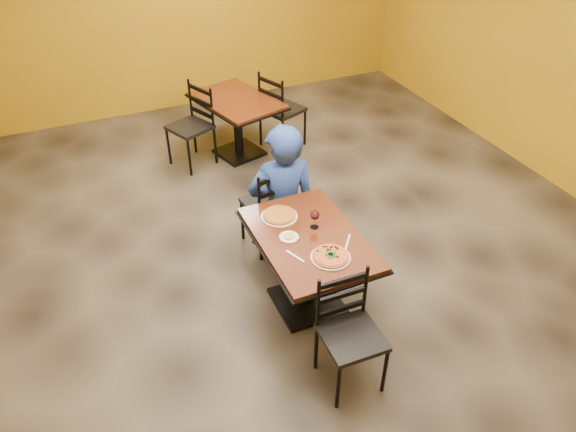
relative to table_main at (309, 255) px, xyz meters
name	(u,v)px	position (x,y,z in m)	size (l,w,h in m)	color
floor	(285,268)	(0.00, 0.50, -0.56)	(7.00, 8.00, 0.01)	black
wall_back	(166,2)	(0.00, 4.50, 0.94)	(7.00, 0.01, 3.00)	#BE9715
table_main	(309,255)	(0.00, 0.00, 0.00)	(0.83, 1.23, 0.75)	#5C200E
table_second	(237,114)	(0.35, 2.77, 0.00)	(1.05, 1.31, 0.75)	#5C200E
chair_main_near	(352,338)	(-0.06, -0.86, -0.09)	(0.42, 0.42, 0.92)	black
chair_main_far	(268,204)	(0.01, 0.93, -0.08)	(0.43, 0.43, 0.95)	black
chair_second_left	(190,128)	(-0.26, 2.77, -0.07)	(0.44, 0.44, 0.98)	black
chair_second_right	(283,110)	(0.95, 2.77, -0.06)	(0.45, 0.45, 1.00)	black
diner	(282,191)	(0.10, 0.79, 0.13)	(0.66, 0.43, 1.37)	navy
plate_main	(331,257)	(0.04, -0.31, 0.20)	(0.31, 0.31, 0.01)	white
pizza_main	(331,256)	(0.04, -0.31, 0.21)	(0.28, 0.28, 0.02)	#991F0B
plate_far	(279,216)	(-0.12, 0.34, 0.20)	(0.31, 0.31, 0.01)	white
pizza_far	(279,215)	(-0.12, 0.34, 0.21)	(0.28, 0.28, 0.02)	#B38E22
side_plate	(289,237)	(-0.15, 0.05, 0.20)	(0.16, 0.16, 0.01)	white
dip	(289,236)	(-0.15, 0.05, 0.21)	(0.09, 0.09, 0.01)	tan
wine_glass	(315,218)	(0.09, 0.09, 0.28)	(0.08, 0.08, 0.18)	white
fork	(295,256)	(-0.20, -0.18, 0.20)	(0.01, 0.19, 0.00)	silver
knife	(347,242)	(0.25, -0.19, 0.20)	(0.01, 0.21, 0.00)	silver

